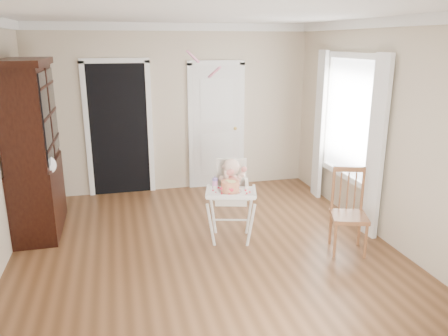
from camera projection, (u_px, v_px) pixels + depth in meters
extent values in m
plane|color=#54341D|center=(207.00, 254.00, 5.18)|extent=(5.00, 5.00, 0.00)
plane|color=white|center=(204.00, 13.00, 4.42)|extent=(5.00, 5.00, 0.00)
plane|color=beige|center=(174.00, 110.00, 7.13)|extent=(4.50, 0.00, 4.50)
plane|color=beige|center=(386.00, 133.00, 5.33)|extent=(0.00, 5.00, 5.00)
cube|color=black|center=(119.00, 130.00, 6.99)|extent=(0.90, 0.03, 2.10)
cube|color=white|center=(87.00, 132.00, 6.87)|extent=(0.08, 0.05, 2.18)
cube|color=white|center=(150.00, 129.00, 7.10)|extent=(0.08, 0.05, 2.18)
cube|color=white|center=(114.00, 60.00, 6.68)|extent=(1.06, 0.05, 0.08)
cube|color=white|center=(216.00, 127.00, 7.36)|extent=(0.80, 0.05, 2.05)
cube|color=white|center=(191.00, 129.00, 7.26)|extent=(0.08, 0.05, 2.13)
cube|color=white|center=(241.00, 126.00, 7.47)|extent=(0.08, 0.05, 2.13)
sphere|color=gold|center=(235.00, 128.00, 7.41)|extent=(0.06, 0.06, 0.06)
cube|color=white|center=(351.00, 118.00, 6.05)|extent=(0.02, 1.20, 1.60)
cube|color=white|center=(355.00, 56.00, 5.81)|extent=(0.06, 1.36, 0.08)
cube|color=white|center=(376.00, 149.00, 5.38)|extent=(0.08, 0.28, 2.30)
cube|color=white|center=(319.00, 126.00, 6.83)|extent=(0.08, 0.28, 2.30)
cylinder|color=white|center=(211.00, 226.00, 5.28)|extent=(0.15, 0.10, 0.60)
cylinder|color=white|center=(251.00, 226.00, 5.27)|extent=(0.10, 0.15, 0.60)
cylinder|color=white|center=(213.00, 212.00, 5.70)|extent=(0.10, 0.15, 0.60)
cylinder|color=white|center=(250.00, 212.00, 5.69)|extent=(0.15, 0.10, 0.60)
cylinder|color=white|center=(231.00, 220.00, 5.44)|extent=(0.45, 0.15, 0.02)
cube|color=beige|center=(231.00, 198.00, 5.41)|extent=(0.46, 0.45, 0.08)
cube|color=beige|center=(216.00, 189.00, 5.38)|extent=(0.13, 0.34, 0.18)
cube|color=beige|center=(247.00, 189.00, 5.37)|extent=(0.13, 0.34, 0.18)
cube|color=beige|center=(231.00, 175.00, 5.51)|extent=(0.38, 0.16, 0.44)
cube|color=white|center=(231.00, 193.00, 5.13)|extent=(0.65, 0.54, 0.03)
cube|color=white|center=(231.00, 197.00, 4.94)|extent=(0.55, 0.18, 0.04)
ellipsoid|color=beige|center=(231.00, 185.00, 5.39)|extent=(0.28, 0.24, 0.29)
sphere|color=beige|center=(231.00, 167.00, 5.33)|extent=(0.25, 0.25, 0.20)
sphere|color=red|center=(231.00, 182.00, 5.32)|extent=(0.15, 0.15, 0.15)
sphere|color=red|center=(229.00, 173.00, 5.26)|extent=(0.07, 0.07, 0.07)
sphere|color=red|center=(244.00, 169.00, 5.25)|extent=(0.07, 0.07, 0.07)
cylinder|color=silver|center=(230.00, 191.00, 5.14)|extent=(0.28, 0.28, 0.01)
cylinder|color=red|center=(230.00, 186.00, 5.12)|extent=(0.21, 0.21, 0.12)
cylinder|color=#F2E08C|center=(232.00, 182.00, 5.09)|extent=(0.10, 0.10, 0.02)
cylinder|color=pink|center=(215.00, 184.00, 5.23)|extent=(0.06, 0.06, 0.10)
cylinder|color=#7D64B0|center=(215.00, 179.00, 5.21)|extent=(0.07, 0.07, 0.03)
cone|color=#7D64B0|center=(215.00, 177.00, 5.20)|extent=(0.02, 0.02, 0.04)
cube|color=black|center=(39.00, 197.00, 5.72)|extent=(0.51, 1.24, 0.93)
cube|color=black|center=(29.00, 115.00, 5.42)|extent=(0.47, 1.24, 1.24)
cube|color=black|center=(46.00, 118.00, 5.19)|extent=(0.02, 0.54, 1.08)
cube|color=black|center=(53.00, 110.00, 5.77)|extent=(0.02, 0.54, 1.08)
cube|color=black|center=(22.00, 62.00, 5.24)|extent=(0.56, 1.32, 0.08)
ellipsoid|color=white|center=(48.00, 165.00, 5.29)|extent=(0.21, 0.16, 0.23)
cube|color=brown|center=(349.00, 217.00, 5.13)|extent=(0.51, 0.51, 0.05)
cylinder|color=brown|center=(335.00, 240.00, 5.04)|extent=(0.03, 0.03, 0.43)
cylinder|color=brown|center=(366.00, 241.00, 5.02)|extent=(0.03, 0.03, 0.43)
cylinder|color=brown|center=(330.00, 227.00, 5.37)|extent=(0.03, 0.03, 0.43)
cylinder|color=brown|center=(359.00, 228.00, 5.35)|extent=(0.03, 0.03, 0.43)
cylinder|color=brown|center=(333.00, 189.00, 5.25)|extent=(0.03, 0.03, 0.56)
cylinder|color=brown|center=(363.00, 190.00, 5.22)|extent=(0.03, 0.03, 0.56)
cube|color=brown|center=(350.00, 169.00, 5.16)|extent=(0.36, 0.15, 0.06)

